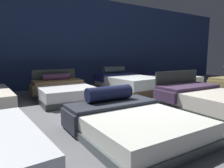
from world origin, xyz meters
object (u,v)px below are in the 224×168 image
(bed_1, at_px, (131,122))
(bed_7, at_px, (170,81))
(bed_6, at_px, (127,84))
(bed_5, at_px, (63,91))
(bed_2, at_px, (209,102))

(bed_1, xyz_separation_m, bed_7, (4.30, 3.01, 0.03))
(bed_6, height_order, bed_7, bed_6)
(bed_1, bearing_deg, bed_7, 36.09)
(bed_1, relative_size, bed_5, 0.96)
(bed_2, relative_size, bed_7, 0.99)
(bed_7, bearing_deg, bed_5, -178.26)
(bed_2, xyz_separation_m, bed_7, (2.19, 3.01, -0.02))
(bed_1, distance_m, bed_6, 3.68)
(bed_5, bearing_deg, bed_2, -52.18)
(bed_6, bearing_deg, bed_1, -129.46)
(bed_5, relative_size, bed_7, 1.02)
(bed_1, xyz_separation_m, bed_6, (2.18, 2.97, 0.09))
(bed_7, bearing_deg, bed_1, -142.33)
(bed_1, height_order, bed_6, bed_6)
(bed_2, bearing_deg, bed_1, -177.13)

